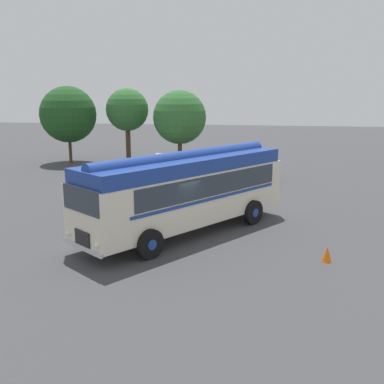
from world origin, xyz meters
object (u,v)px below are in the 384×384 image
(vintage_bus, at_px, (186,188))
(car_near_left, at_px, (166,168))
(traffic_cone, at_px, (327,254))
(car_mid_left, at_px, (210,168))
(car_mid_right, at_px, (255,169))

(vintage_bus, height_order, car_near_left, vintage_bus)
(car_near_left, bearing_deg, traffic_cone, -56.96)
(car_mid_left, relative_size, traffic_cone, 7.65)
(car_mid_left, bearing_deg, car_near_left, -173.31)
(vintage_bus, relative_size, car_mid_right, 2.18)
(car_mid_left, bearing_deg, vintage_bus, -88.58)
(car_near_left, bearing_deg, car_mid_left, 6.69)
(car_mid_left, distance_m, traffic_cone, 14.81)
(vintage_bus, distance_m, car_near_left, 11.23)
(car_mid_left, bearing_deg, car_mid_right, 5.58)
(car_near_left, xyz_separation_m, car_mid_right, (5.88, 0.63, 0.00))
(car_mid_left, distance_m, car_mid_right, 2.97)
(car_near_left, bearing_deg, vintage_bus, -73.38)
(car_mid_left, bearing_deg, traffic_cone, -67.23)
(car_near_left, distance_m, car_mid_right, 5.91)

